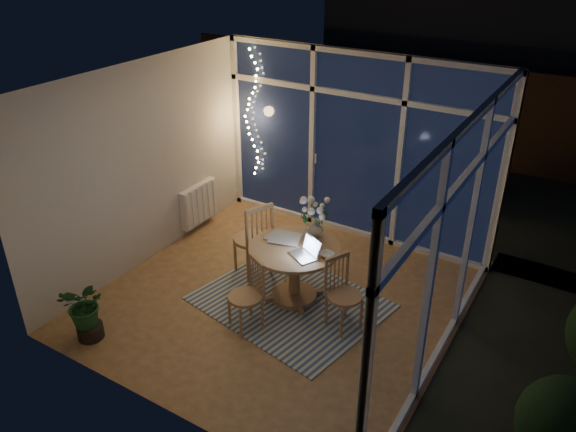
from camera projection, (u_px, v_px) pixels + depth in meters
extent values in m
plane|color=brown|center=(279.00, 299.00, 6.74)|extent=(4.00, 4.00, 0.00)
plane|color=white|center=(277.00, 84.00, 5.53)|extent=(4.00, 4.00, 0.00)
cube|color=beige|center=(356.00, 147.00, 7.64)|extent=(4.00, 0.04, 2.60)
cube|color=beige|center=(149.00, 294.00, 4.62)|extent=(4.00, 0.04, 2.60)
cube|color=beige|center=(144.00, 166.00, 7.05)|extent=(0.04, 4.00, 2.60)
cube|color=beige|center=(460.00, 252.00, 5.21)|extent=(0.04, 4.00, 2.60)
cube|color=silver|center=(355.00, 148.00, 7.61)|extent=(4.00, 0.10, 2.60)
cube|color=silver|center=(456.00, 251.00, 5.23)|extent=(0.10, 4.00, 2.60)
cube|color=white|center=(199.00, 203.00, 8.12)|extent=(0.10, 0.70, 0.58)
cube|color=black|center=(447.00, 172.00, 10.31)|extent=(12.00, 6.00, 0.10)
cube|color=#3C2716|center=(435.00, 110.00, 10.47)|extent=(11.00, 0.08, 1.80)
cube|color=#2E3037|center=(502.00, 18.00, 12.00)|extent=(7.00, 3.00, 2.20)
sphere|color=black|center=(346.00, 160.00, 9.46)|extent=(0.90, 0.90, 0.90)
cube|color=beige|center=(290.00, 302.00, 6.68)|extent=(2.31, 1.99, 0.01)
cylinder|color=#A86B4B|center=(294.00, 273.00, 6.59)|extent=(1.24, 1.24, 0.72)
cube|color=#A86B4B|center=(252.00, 237.00, 7.00)|extent=(0.65, 0.65, 1.05)
cube|color=#A86B4B|center=(345.00, 295.00, 6.08)|extent=(0.54, 0.54, 0.87)
cube|color=#A86B4B|center=(245.00, 295.00, 6.08)|extent=(0.53, 0.53, 0.85)
imported|color=white|center=(314.00, 229.00, 6.56)|extent=(0.24, 0.24, 0.21)
imported|color=white|center=(326.00, 255.00, 6.23)|extent=(0.18, 0.18, 0.04)
cube|color=silver|center=(285.00, 237.00, 6.58)|extent=(0.38, 0.30, 0.02)
cube|color=black|center=(298.00, 254.00, 6.27)|extent=(0.12, 0.09, 0.01)
imported|color=#1A4920|center=(86.00, 309.00, 5.95)|extent=(0.60, 0.54, 0.76)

